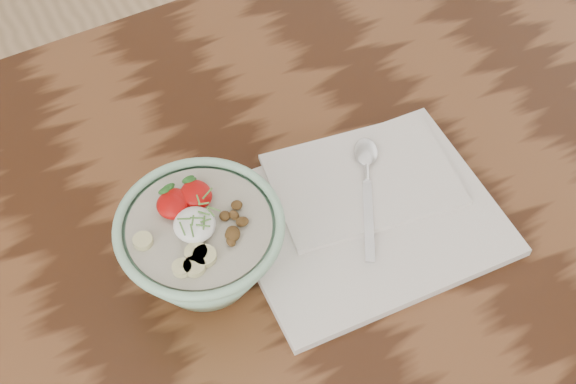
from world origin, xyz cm
name	(u,v)px	position (x,y,z in cm)	size (l,w,h in cm)	color
table	(288,295)	(0.00, 0.00, 65.70)	(160.00, 90.00, 75.00)	#341A0D
breakfast_bowl	(202,244)	(-9.07, 1.95, 80.84)	(17.19, 17.19, 11.39)	#93C6A3
napkin	(365,210)	(10.24, 0.62, 75.74)	(29.91, 25.52, 1.76)	silver
spoon	(366,168)	(12.84, 4.85, 77.14)	(10.18, 15.95, 0.90)	silver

